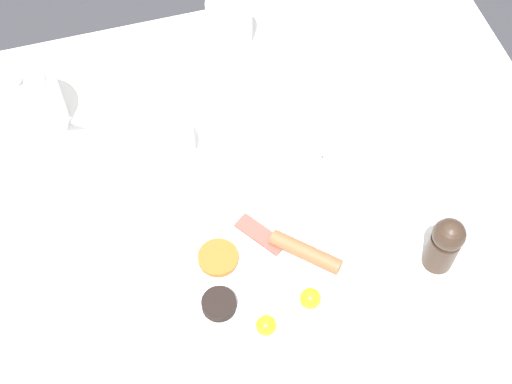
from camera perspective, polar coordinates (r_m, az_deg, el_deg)
name	(u,v)px	position (r m, az deg, el deg)	size (l,w,h in m)	color
ground_plane	(256,358)	(1.83, 0.00, -13.14)	(8.00, 8.00, 0.00)	#333338
table	(256,224)	(1.20, 0.00, -2.56)	(0.86, 1.05, 0.77)	white
breakfast_plate	(265,282)	(1.05, 0.69, -7.24)	(0.29, 0.29, 0.04)	white
teapot_near	(306,112)	(1.17, 4.02, 6.40)	(0.21, 0.12, 0.12)	white
teapot_far	(26,105)	(1.24, -17.92, 6.66)	(0.15, 0.16, 0.12)	white
teacup_with_saucer_left	(168,144)	(1.17, -7.08, 3.81)	(0.14, 0.14, 0.06)	white
water_glass_tall	(229,23)	(1.31, -2.15, 13.34)	(0.08, 0.08, 0.09)	white
pepper_grinder	(445,244)	(1.07, 14.87, -4.02)	(0.05, 0.05, 0.11)	#38281E
napkin_folded	(432,347)	(1.05, 13.90, -11.98)	(0.14, 0.15, 0.01)	white
fork_by_plate	(61,355)	(1.06, -15.30, -12.48)	(0.10, 0.15, 0.00)	silver
knife_by_plate	(387,48)	(1.35, 10.45, 11.24)	(0.19, 0.07, 0.00)	silver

